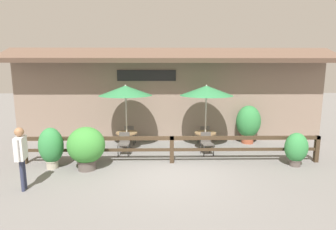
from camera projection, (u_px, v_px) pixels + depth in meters
The scene contains 16 objects.
ground_plane at pixel (173, 174), 8.22m from camera, with size 60.00×60.00×0.00m, color slate.
building_facade at pixel (170, 94), 11.90m from camera, with size 14.28×1.49×4.23m.
patio_railing at pixel (172, 144), 9.14m from camera, with size 10.40×0.14×0.95m.
patio_umbrella_near at pixel (126, 91), 10.43m from camera, with size 2.13×2.13×2.66m.
dining_table_near at pixel (127, 136), 10.74m from camera, with size 0.87×0.87×0.72m.
chair_near_streetside at pixel (124, 142), 10.05m from camera, with size 0.44×0.44×0.87m.
chair_near_wallside at pixel (130, 134), 11.45m from camera, with size 0.45×0.45×0.87m.
patio_umbrella_middle at pixel (206, 91), 10.41m from camera, with size 2.13×2.13×2.66m.
dining_table_middle at pixel (205, 136), 10.72m from camera, with size 0.87×0.87×0.72m.
chair_middle_streetside at pixel (207, 142), 10.09m from camera, with size 0.49×0.49×0.87m.
chair_middle_wallside at pixel (204, 134), 11.38m from camera, with size 0.47×0.47×0.87m.
potted_plant_corner_fern at pixel (86, 146), 8.50m from camera, with size 1.21×1.09×1.42m.
potted_plant_broad_leaf at pixel (296, 148), 8.85m from camera, with size 0.76×0.68×1.15m.
potted_plant_entrance_palm at pixel (51, 147), 8.63m from camera, with size 0.79×0.71×1.37m.
potted_plant_small_flowering at pixel (248, 123), 11.62m from camera, with size 1.07×0.97×1.70m.
pedestrian at pixel (21, 150), 6.96m from camera, with size 0.31×0.60×1.74m.
Camera 1 is at (-0.28, -7.79, 3.21)m, focal length 28.00 mm.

